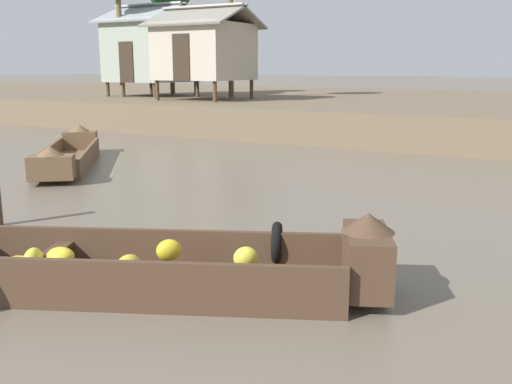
{
  "coord_description": "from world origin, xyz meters",
  "views": [
    {
      "loc": [
        4.55,
        1.04,
        2.43
      ],
      "look_at": [
        0.82,
        7.63,
        0.78
      ],
      "focal_mm": 40.33,
      "sensor_mm": 36.0,
      "label": 1
    }
  ],
  "objects_px": {
    "cargo_boat_upstream": "(68,156)",
    "stilt_house_left": "(151,50)",
    "banana_boat": "(130,265)",
    "stilt_house_mid_left": "(205,50)"
  },
  "relations": [
    {
      "from": "cargo_boat_upstream",
      "to": "stilt_house_left",
      "type": "xyz_separation_m",
      "value": [
        -7.01,
        11.83,
        2.95
      ]
    },
    {
      "from": "banana_boat",
      "to": "cargo_boat_upstream",
      "type": "bearing_deg",
      "value": 141.49
    },
    {
      "from": "banana_boat",
      "to": "stilt_house_left",
      "type": "height_order",
      "value": "stilt_house_left"
    },
    {
      "from": "banana_boat",
      "to": "stilt_house_mid_left",
      "type": "xyz_separation_m",
      "value": [
        -9.77,
        15.75,
        2.81
      ]
    },
    {
      "from": "banana_boat",
      "to": "stilt_house_left",
      "type": "distance_m",
      "value": 22.4
    },
    {
      "from": "stilt_house_left",
      "to": "stilt_house_mid_left",
      "type": "relative_size",
      "value": 1.07
    },
    {
      "from": "cargo_boat_upstream",
      "to": "stilt_house_mid_left",
      "type": "bearing_deg",
      "value": 105.67
    },
    {
      "from": "stilt_house_left",
      "to": "banana_boat",
      "type": "bearing_deg",
      "value": -51.25
    },
    {
      "from": "stilt_house_mid_left",
      "to": "banana_boat",
      "type": "bearing_deg",
      "value": -58.17
    },
    {
      "from": "cargo_boat_upstream",
      "to": "stilt_house_left",
      "type": "distance_m",
      "value": 14.07
    }
  ]
}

